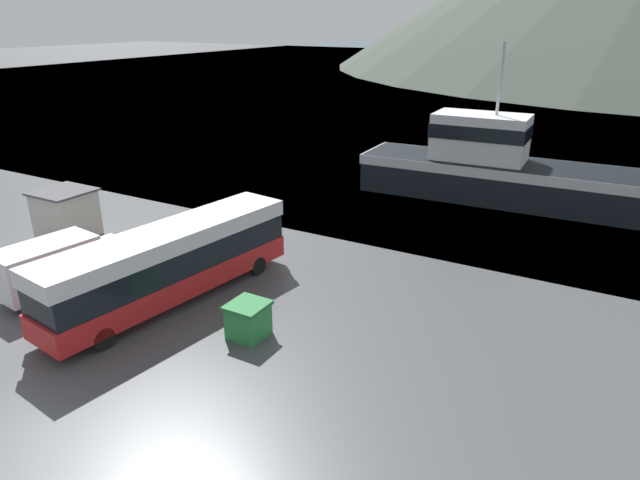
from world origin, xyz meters
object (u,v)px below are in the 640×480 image
at_px(delivery_van, 60,263).
at_px(dock_kiosk, 66,213).
at_px(fishing_boat, 499,169).
at_px(storage_bin, 248,320).
at_px(tour_bus, 171,261).

relative_size(delivery_van, dock_kiosk, 2.18).
bearing_deg(delivery_van, dock_kiosk, 147.60).
xyz_separation_m(fishing_boat, dock_kiosk, (-19.34, -19.12, -0.73)).
height_order(fishing_boat, storage_bin, fishing_boat).
bearing_deg(dock_kiosk, tour_bus, -15.06).
relative_size(tour_bus, storage_bin, 8.07).
xyz_separation_m(storage_bin, dock_kiosk, (-15.34, 3.72, 0.64)).
bearing_deg(fishing_boat, delivery_van, -32.43).
bearing_deg(delivery_van, storage_bin, 12.43).
bearing_deg(dock_kiosk, fishing_boat, 44.67).
xyz_separation_m(fishing_boat, storage_bin, (-4.00, -22.84, -1.37)).
relative_size(fishing_boat, dock_kiosk, 6.66).
distance_m(fishing_boat, dock_kiosk, 27.21).
xyz_separation_m(tour_bus, dock_kiosk, (-10.64, 2.86, -0.50)).
distance_m(tour_bus, dock_kiosk, 11.03).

